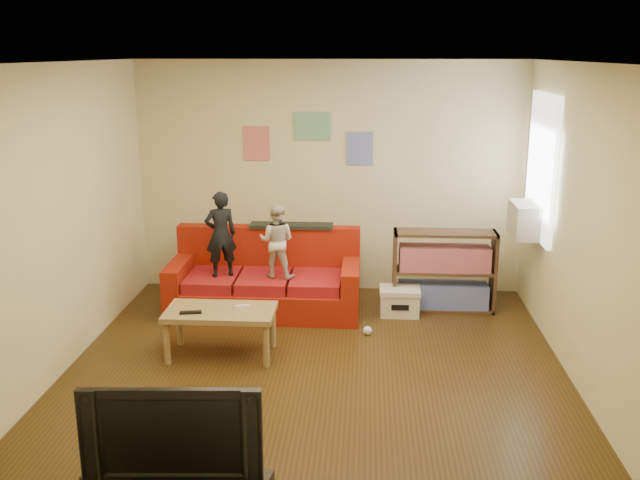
# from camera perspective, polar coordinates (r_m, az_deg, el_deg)

# --- Properties ---
(room_shell) EXTENTS (4.52, 5.02, 2.72)m
(room_shell) POSITION_cam_1_polar(r_m,az_deg,el_deg) (5.92, -0.51, 0.82)
(room_shell) COLOR #402B0F
(room_shell) RESTS_ON ground
(sofa) EXTENTS (2.06, 0.95, 0.91)m
(sofa) POSITION_cam_1_polar(r_m,az_deg,el_deg) (7.91, -4.34, -3.45)
(sofa) COLOR maroon
(sofa) RESTS_ON ground
(child_a) EXTENTS (0.40, 0.34, 0.93)m
(child_a) POSITION_cam_1_polar(r_m,az_deg,el_deg) (7.66, -7.95, 0.46)
(child_a) COLOR black
(child_a) RESTS_ON sofa
(child_b) EXTENTS (0.43, 0.36, 0.80)m
(child_b) POSITION_cam_1_polar(r_m,az_deg,el_deg) (7.58, -3.49, -0.09)
(child_b) COLOR beige
(child_b) RESTS_ON sofa
(coffee_table) EXTENTS (1.02, 0.56, 0.46)m
(coffee_table) POSITION_cam_1_polar(r_m,az_deg,el_deg) (6.75, -7.96, -6.05)
(coffee_table) COLOR #9D7C4D
(coffee_table) RESTS_ON ground
(remote) EXTENTS (0.20, 0.08, 0.02)m
(remote) POSITION_cam_1_polar(r_m,az_deg,el_deg) (6.67, -10.30, -5.72)
(remote) COLOR black
(remote) RESTS_ON coffee_table
(game_controller) EXTENTS (0.15, 0.08, 0.03)m
(game_controller) POSITION_cam_1_polar(r_m,az_deg,el_deg) (6.73, -6.22, -5.32)
(game_controller) COLOR silver
(game_controller) RESTS_ON coffee_table
(bookshelf) EXTENTS (1.11, 0.33, 0.89)m
(bookshelf) POSITION_cam_1_polar(r_m,az_deg,el_deg) (7.98, 9.85, -2.77)
(bookshelf) COLOR #473020
(bookshelf) RESTS_ON ground
(window) EXTENTS (0.04, 1.08, 1.48)m
(window) POSITION_cam_1_polar(r_m,az_deg,el_deg) (7.67, 17.30, 5.62)
(window) COLOR white
(window) RESTS_ON room_shell
(ac_unit) EXTENTS (0.28, 0.55, 0.35)m
(ac_unit) POSITION_cam_1_polar(r_m,az_deg,el_deg) (7.75, 16.12, 1.57)
(ac_unit) COLOR #B7B2A3
(ac_unit) RESTS_ON window
(artwork_left) EXTENTS (0.30, 0.01, 0.40)m
(artwork_left) POSITION_cam_1_polar(r_m,az_deg,el_deg) (8.37, -5.10, 7.71)
(artwork_left) COLOR #D87266
(artwork_left) RESTS_ON room_shell
(artwork_center) EXTENTS (0.42, 0.01, 0.32)m
(artwork_center) POSITION_cam_1_polar(r_m,az_deg,el_deg) (8.27, -0.63, 9.08)
(artwork_center) COLOR #72B27F
(artwork_center) RESTS_ON room_shell
(artwork_right) EXTENTS (0.30, 0.01, 0.38)m
(artwork_right) POSITION_cam_1_polar(r_m,az_deg,el_deg) (8.28, 3.21, 7.32)
(artwork_right) COLOR #727FCC
(artwork_right) RESTS_ON room_shell
(file_box) EXTENTS (0.44, 0.33, 0.30)m
(file_box) POSITION_cam_1_polar(r_m,az_deg,el_deg) (7.83, 6.38, -4.88)
(file_box) COLOR silver
(file_box) RESTS_ON ground
(television) EXTENTS (1.03, 0.20, 0.59)m
(television) POSITION_cam_1_polar(r_m,az_deg,el_deg) (4.30, -11.53, -14.52)
(television) COLOR black
(television) RESTS_ON tv_stand
(tissue) EXTENTS (0.11, 0.11, 0.09)m
(tissue) POSITION_cam_1_polar(r_m,az_deg,el_deg) (7.29, 3.82, -7.24)
(tissue) COLOR silver
(tissue) RESTS_ON ground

